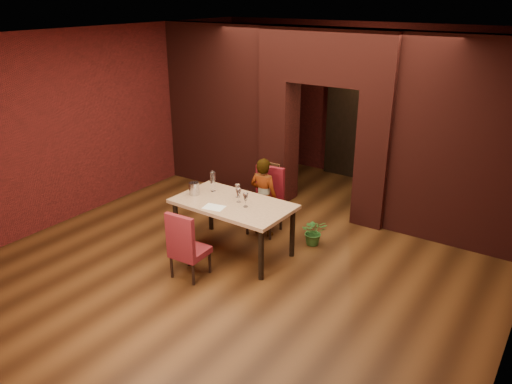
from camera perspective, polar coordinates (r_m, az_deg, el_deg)
floor at (r=7.76m, az=0.73°, el=-6.87°), size 8.00×8.00×0.00m
ceiling at (r=6.82m, az=0.87°, el=17.42°), size 7.00×8.00×0.04m
wall_back at (r=10.59m, az=12.94°, el=9.76°), size 7.00×0.04×3.20m
wall_left at (r=9.44m, az=-17.44°, el=7.85°), size 0.04×8.00×3.20m
pillar_left at (r=9.36m, az=2.65°, el=5.88°), size 0.55×0.55×2.30m
pillar_right at (r=8.57m, az=13.56°, el=3.75°), size 0.55×0.55×2.30m
lintel at (r=8.60m, az=8.44°, el=15.13°), size 2.45×0.55×0.90m
wing_wall_left at (r=10.03m, az=-4.29°, el=9.59°), size 2.28×0.35×3.20m
wing_wall_right at (r=8.09m, az=23.19°, el=4.83°), size 2.28×0.35×3.20m
vent_panel at (r=9.31m, az=1.64°, el=1.91°), size 0.40×0.03×0.50m
rear_door at (r=10.81m, az=10.60°, el=7.18°), size 0.90×0.08×2.10m
rear_door_frame at (r=10.77m, az=10.51°, el=7.14°), size 1.02×0.04×2.22m
dining_table at (r=7.58m, az=-2.60°, el=-4.06°), size 1.79×1.03×0.83m
chair_far at (r=8.15m, az=0.97°, el=-1.12°), size 0.55×0.55×1.09m
chair_near at (r=6.99m, az=-7.59°, el=-5.87°), size 0.47×0.47×0.99m
person_seated at (r=8.04m, az=0.87°, el=-0.58°), size 0.49×0.33×1.31m
wine_glass_a at (r=7.56m, az=-2.10°, el=0.14°), size 0.08×0.08×0.20m
wine_glass_b at (r=7.38m, az=-2.01°, el=-0.39°), size 0.09×0.09×0.21m
wine_glass_c at (r=7.22m, az=-1.20°, el=-0.92°), size 0.09×0.09×0.21m
tasting_sheet at (r=7.25m, az=-4.83°, el=-1.75°), size 0.34×0.27×0.00m
wine_bucket at (r=7.71m, az=-7.08°, el=0.38°), size 0.16×0.16×0.19m
water_bottle at (r=7.78m, az=-4.96°, el=1.26°), size 0.08×0.08×0.34m
potted_plant at (r=7.94m, az=6.65°, el=-4.52°), size 0.52×0.51×0.44m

